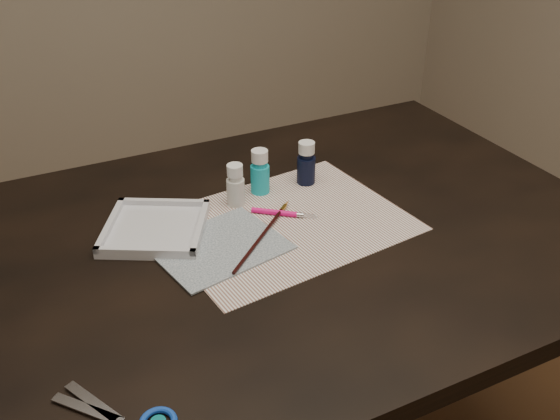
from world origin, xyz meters
name	(u,v)px	position (x,y,z in m)	size (l,w,h in m)	color
table	(280,374)	(0.00, 0.00, 0.38)	(1.30, 0.90, 0.75)	black
paper	(285,223)	(0.02, 0.03, 0.75)	(0.46, 0.35, 0.00)	white
canvas	(219,247)	(-0.12, 0.00, 0.75)	(0.23, 0.18, 0.00)	#13273E
paint_bottle_white	(235,185)	(-0.03, 0.13, 0.80)	(0.04, 0.04, 0.09)	silver
paint_bottle_cyan	(260,172)	(0.03, 0.16, 0.80)	(0.04, 0.04, 0.10)	#16B3C8
paint_bottle_navy	(306,163)	(0.14, 0.15, 0.80)	(0.04, 0.04, 0.10)	black
paintbrush	(264,233)	(-0.03, 0.00, 0.76)	(0.27, 0.01, 0.01)	black
craft_knife	(285,213)	(0.03, 0.05, 0.76)	(0.14, 0.01, 0.01)	#F60F7D
scissors	(106,420)	(-0.40, -0.30, 0.76)	(0.19, 0.10, 0.01)	silver
palette_tray	(155,228)	(-0.21, 0.10, 0.76)	(0.18, 0.18, 0.02)	silver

